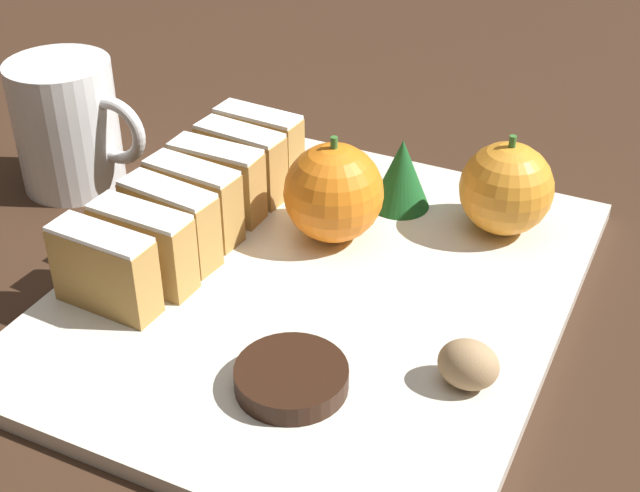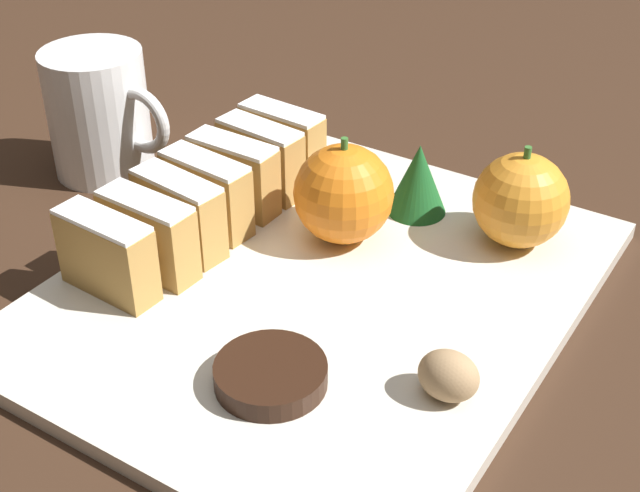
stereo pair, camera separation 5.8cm
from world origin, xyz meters
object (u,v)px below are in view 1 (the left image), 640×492
object	(u,v)px
chocolate_cookie	(291,378)
walnut	(468,364)
coffee_mug	(69,125)
orange_near	(506,189)
orange_far	(334,193)

from	to	relation	value
chocolate_cookie	walnut	bearing A→B (deg)	26.95
coffee_mug	orange_near	bearing A→B (deg)	10.73
orange_far	coffee_mug	size ratio (longest dim) A/B	0.68
orange_far	chocolate_cookie	xyz separation A→B (m)	(0.05, -0.16, -0.03)
orange_far	coffee_mug	bearing A→B (deg)	-179.42
walnut	chocolate_cookie	size ratio (longest dim) A/B	0.54
walnut	coffee_mug	xyz separation A→B (m)	(-0.37, 0.11, 0.03)
walnut	chocolate_cookie	xyz separation A→B (m)	(-0.09, -0.05, -0.01)
orange_far	walnut	bearing A→B (deg)	-38.99
orange_far	walnut	world-z (taller)	orange_far
walnut	orange_near	bearing A→B (deg)	99.43
orange_near	chocolate_cookie	bearing A→B (deg)	-105.78
orange_near	coffee_mug	world-z (taller)	coffee_mug
orange_near	chocolate_cookie	xyz separation A→B (m)	(-0.06, -0.22, -0.03)
orange_near	chocolate_cookie	world-z (taller)	orange_near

